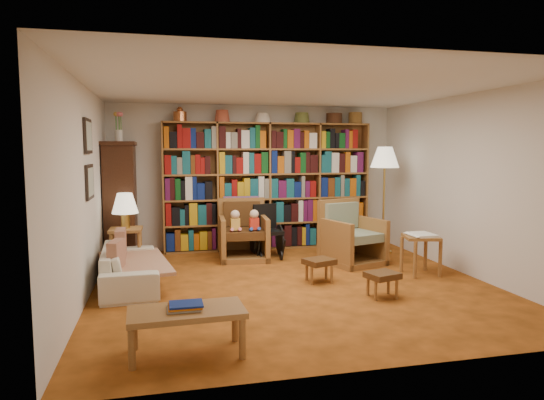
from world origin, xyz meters
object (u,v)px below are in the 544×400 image
object	(u,v)px
side_table_lamp	(126,238)
footstool_b	(382,277)
coffee_table	(187,315)
sofa	(130,266)
armchair_leather	(243,234)
footstool_a	(319,263)
wheelchair	(266,233)
floor_lamp	(385,162)
side_table_papers	(421,243)
armchair_sage	(350,239)

from	to	relation	value
side_table_lamp	footstool_b	xyz separation A→B (m)	(3.03, -2.11, -0.22)
side_table_lamp	coffee_table	distance (m)	3.29
sofa	armchair_leather	xyz separation A→B (m)	(1.68, 1.27, 0.14)
footstool_a	sofa	bearing A→B (deg)	170.90
sofa	wheelchair	distance (m)	2.44
sofa	wheelchair	xyz separation A→B (m)	(2.07, 1.28, 0.14)
armchair_leather	floor_lamp	bearing A→B (deg)	-4.04
sofa	armchair_leather	size ratio (longest dim) A/B	1.76
side_table_lamp	footstool_b	world-z (taller)	side_table_lamp
sofa	coffee_table	world-z (taller)	sofa
armchair_leather	footstool_a	size ratio (longest dim) A/B	2.15
wheelchair	side_table_papers	world-z (taller)	wheelchair
floor_lamp	footstool_b	distance (m)	2.85
footstool_b	armchair_leather	bearing A→B (deg)	117.06
sofa	footstool_b	world-z (taller)	sofa
coffee_table	footstool_a	bearing A→B (deg)	46.20
side_table_lamp	floor_lamp	distance (m)	4.29
wheelchair	floor_lamp	size ratio (longest dim) A/B	0.48
armchair_sage	wheelchair	bearing A→B (deg)	149.56
armchair_sage	footstool_a	size ratio (longest dim) A/B	2.25
armchair_sage	footstool_a	bearing A→B (deg)	-130.49
footstool_a	footstool_b	world-z (taller)	footstool_a
armchair_leather	armchair_sage	distance (m)	1.71
footstool_b	side_table_papers	bearing A→B (deg)	40.71
floor_lamp	sofa	bearing A→B (deg)	-164.81
footstool_a	side_table_lamp	bearing A→B (deg)	152.44
sofa	coffee_table	size ratio (longest dim) A/B	1.72
footstool_a	coffee_table	xyz separation A→B (m)	(-1.82, -1.90, 0.09)
armchair_leather	coffee_table	bearing A→B (deg)	-106.94
floor_lamp	coffee_table	bearing A→B (deg)	-135.55
armchair_leather	wheelchair	xyz separation A→B (m)	(0.39, 0.01, -0.01)
sofa	coffee_table	bearing A→B (deg)	-168.17
side_table_lamp	wheelchair	world-z (taller)	wheelchair
footstool_a	footstool_b	size ratio (longest dim) A/B	1.07
coffee_table	side_table_lamp	bearing A→B (deg)	102.19
wheelchair	footstool_a	size ratio (longest dim) A/B	1.89
footstool_a	footstool_b	distance (m)	0.95
sofa	side_table_lamp	world-z (taller)	side_table_lamp
side_table_lamp	wheelchair	size ratio (longest dim) A/B	0.71
armchair_leather	wheelchair	world-z (taller)	armchair_leather
side_table_papers	footstool_a	xyz separation A→B (m)	(-1.50, -0.05, -0.20)
armchair_leather	footstool_b	xyz separation A→B (m)	(1.25, -2.45, -0.15)
sofa	armchair_sage	xyz separation A→B (m)	(3.25, 0.59, 0.12)
side_table_lamp	side_table_papers	world-z (taller)	side_table_lamp
wheelchair	footstool_b	distance (m)	2.62
side_table_lamp	side_table_papers	xyz separation A→B (m)	(4.02, -1.26, -0.01)
floor_lamp	side_table_papers	bearing A→B (deg)	-95.11
armchair_leather	sofa	bearing A→B (deg)	-142.94
armchair_sage	footstool_a	world-z (taller)	armchair_sage
footstool_a	wheelchair	bearing A→B (deg)	101.71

